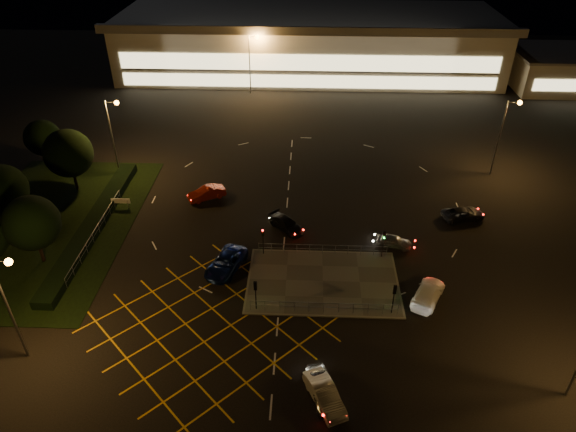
{
  "coord_description": "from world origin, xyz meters",
  "views": [
    {
      "loc": [
        0.22,
        -39.29,
        32.48
      ],
      "look_at": [
        -1.67,
        6.18,
        2.0
      ],
      "focal_mm": 32.0,
      "sensor_mm": 36.0,
      "label": 1
    }
  ],
  "objects_px": {
    "car_near_silver": "(323,389)",
    "signal_nw": "(263,236)",
    "car_approach_white": "(428,293)",
    "car_far_dkgrey": "(286,224)",
    "signal_ne": "(384,239)",
    "car_queue_white": "(325,394)",
    "signal_sw": "(255,290)",
    "car_left_blue": "(226,263)",
    "car_right_silver": "(394,241)",
    "car_circ_red": "(206,193)",
    "car_east_grey": "(463,214)",
    "signal_se": "(394,294)"
  },
  "relations": [
    {
      "from": "car_far_dkgrey",
      "to": "car_east_grey",
      "type": "relative_size",
      "value": 0.94
    },
    {
      "from": "car_far_dkgrey",
      "to": "car_right_silver",
      "type": "distance_m",
      "value": 11.66
    },
    {
      "from": "car_far_dkgrey",
      "to": "car_east_grey",
      "type": "bearing_deg",
      "value": -35.2
    },
    {
      "from": "signal_sw",
      "to": "signal_ne",
      "type": "bearing_deg",
      "value": -146.35
    },
    {
      "from": "signal_nw",
      "to": "signal_ne",
      "type": "xyz_separation_m",
      "value": [
        12.0,
        0.0,
        0.0
      ]
    },
    {
      "from": "car_near_silver",
      "to": "signal_nw",
      "type": "bearing_deg",
      "value": 92.63
    },
    {
      "from": "signal_ne",
      "to": "car_circ_red",
      "type": "relative_size",
      "value": 0.7
    },
    {
      "from": "car_east_grey",
      "to": "signal_sw",
      "type": "bearing_deg",
      "value": 111.78
    },
    {
      "from": "car_queue_white",
      "to": "car_circ_red",
      "type": "bearing_deg",
      "value": 91.0
    },
    {
      "from": "car_far_dkgrey",
      "to": "car_near_silver",
      "type": "bearing_deg",
      "value": -123.6
    },
    {
      "from": "signal_ne",
      "to": "car_circ_red",
      "type": "distance_m",
      "value": 22.38
    },
    {
      "from": "car_approach_white",
      "to": "signal_nw",
      "type": "bearing_deg",
      "value": 6.31
    },
    {
      "from": "car_right_silver",
      "to": "car_approach_white",
      "type": "height_order",
      "value": "car_approach_white"
    },
    {
      "from": "signal_nw",
      "to": "car_far_dkgrey",
      "type": "distance_m",
      "value": 5.39
    },
    {
      "from": "signal_sw",
      "to": "signal_nw",
      "type": "xyz_separation_m",
      "value": [
        0.0,
        7.99,
        0.0
      ]
    },
    {
      "from": "car_queue_white",
      "to": "car_left_blue",
      "type": "xyz_separation_m",
      "value": [
        -9.38,
        14.83,
        0.02
      ]
    },
    {
      "from": "signal_ne",
      "to": "car_left_blue",
      "type": "distance_m",
      "value": 15.75
    },
    {
      "from": "car_far_dkgrey",
      "to": "signal_se",
      "type": "bearing_deg",
      "value": -95.19
    },
    {
      "from": "car_far_dkgrey",
      "to": "car_queue_white",
      "type": "bearing_deg",
      "value": -123.44
    },
    {
      "from": "car_circ_red",
      "to": "car_east_grey",
      "type": "distance_m",
      "value": 29.75
    },
    {
      "from": "signal_nw",
      "to": "car_near_silver",
      "type": "distance_m",
      "value": 17.86
    },
    {
      "from": "car_queue_white",
      "to": "car_east_grey",
      "type": "bearing_deg",
      "value": 32.11
    },
    {
      "from": "signal_sw",
      "to": "car_near_silver",
      "type": "height_order",
      "value": "signal_sw"
    },
    {
      "from": "signal_se",
      "to": "car_east_grey",
      "type": "bearing_deg",
      "value": -122.74
    },
    {
      "from": "signal_nw",
      "to": "car_left_blue",
      "type": "bearing_deg",
      "value": -144.46
    },
    {
      "from": "signal_ne",
      "to": "car_queue_white",
      "type": "distance_m",
      "value": 18.42
    },
    {
      "from": "signal_nw",
      "to": "car_queue_white",
      "type": "relative_size",
      "value": 0.69
    },
    {
      "from": "car_left_blue",
      "to": "car_circ_red",
      "type": "height_order",
      "value": "car_left_blue"
    },
    {
      "from": "car_left_blue",
      "to": "car_right_silver",
      "type": "height_order",
      "value": "car_left_blue"
    },
    {
      "from": "car_queue_white",
      "to": "car_circ_red",
      "type": "height_order",
      "value": "car_queue_white"
    },
    {
      "from": "signal_ne",
      "to": "car_left_blue",
      "type": "height_order",
      "value": "signal_ne"
    },
    {
      "from": "car_far_dkgrey",
      "to": "car_right_silver",
      "type": "relative_size",
      "value": 1.24
    },
    {
      "from": "car_queue_white",
      "to": "signal_ne",
      "type": "bearing_deg",
      "value": 45.62
    },
    {
      "from": "signal_se",
      "to": "signal_ne",
      "type": "distance_m",
      "value": 7.99
    },
    {
      "from": "car_circ_red",
      "to": "car_east_grey",
      "type": "relative_size",
      "value": 0.94
    },
    {
      "from": "car_near_silver",
      "to": "car_far_dkgrey",
      "type": "distance_m",
      "value": 21.78
    },
    {
      "from": "car_left_blue",
      "to": "car_near_silver",
      "type": "bearing_deg",
      "value": -38.43
    },
    {
      "from": "car_circ_red",
      "to": "car_approach_white",
      "type": "bearing_deg",
      "value": 24.45
    },
    {
      "from": "car_right_silver",
      "to": "car_circ_red",
      "type": "relative_size",
      "value": 0.81
    },
    {
      "from": "signal_nw",
      "to": "car_near_silver",
      "type": "height_order",
      "value": "signal_nw"
    },
    {
      "from": "car_far_dkgrey",
      "to": "car_circ_red",
      "type": "height_order",
      "value": "car_circ_red"
    },
    {
      "from": "car_approach_white",
      "to": "car_far_dkgrey",
      "type": "bearing_deg",
      "value": -11.02
    },
    {
      "from": "signal_se",
      "to": "car_right_silver",
      "type": "height_order",
      "value": "signal_se"
    },
    {
      "from": "signal_se",
      "to": "car_far_dkgrey",
      "type": "distance_m",
      "value": 16.12
    },
    {
      "from": "signal_nw",
      "to": "car_left_blue",
      "type": "relative_size",
      "value": 0.56
    },
    {
      "from": "car_approach_white",
      "to": "signal_ne",
      "type": "bearing_deg",
      "value": -32.3
    },
    {
      "from": "car_left_blue",
      "to": "car_far_dkgrey",
      "type": "xyz_separation_m",
      "value": [
        5.6,
        7.12,
        -0.12
      ]
    },
    {
      "from": "signal_sw",
      "to": "signal_se",
      "type": "relative_size",
      "value": 1.0
    },
    {
      "from": "car_near_silver",
      "to": "car_east_grey",
      "type": "distance_m",
      "value": 29.13
    },
    {
      "from": "car_far_dkgrey",
      "to": "car_east_grey",
      "type": "height_order",
      "value": "car_east_grey"
    }
  ]
}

